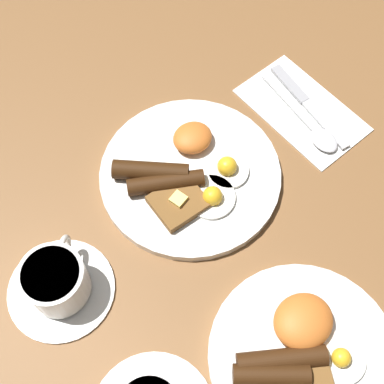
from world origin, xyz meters
The scene contains 7 objects.
ground_plane centered at (0.00, 0.00, 0.00)m, with size 3.00×3.00×0.00m, color brown.
breakfast_plate_near centered at (0.00, 0.00, 0.01)m, with size 0.27×0.27×0.04m.
breakfast_plate_far centered at (0.04, 0.30, 0.01)m, with size 0.24×0.24×0.05m.
teacup_near centered at (0.24, 0.05, 0.03)m, with size 0.15×0.15×0.07m.
napkin centered at (-0.22, 0.00, 0.00)m, with size 0.12×0.20×0.01m, color white.
knife centered at (-0.23, -0.01, 0.01)m, with size 0.03×0.19×0.01m.
spoon centered at (-0.21, 0.05, 0.01)m, with size 0.04×0.18×0.01m.
Camera 1 is at (0.22, 0.33, 0.71)m, focal length 50.00 mm.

